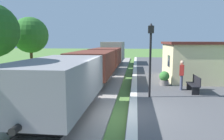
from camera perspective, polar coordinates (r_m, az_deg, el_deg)
ground_plane at (r=8.96m, az=2.92°, el=-12.38°), size 160.00×160.00×0.00m
platform_slab at (r=9.30m, az=23.43°, el=-11.43°), size 6.00×60.00×0.25m
platform_edge_stripe at (r=8.86m, az=5.56°, el=-10.89°), size 0.36×60.00×0.01m
track_ballast at (r=9.38m, az=-12.17°, el=-11.21°), size 3.80×60.00×0.12m
rail_near at (r=9.14m, az=-7.83°, el=-10.75°), size 0.07×60.00×0.14m
rail_far at (r=9.59m, az=-16.34°, el=-10.12°), size 0.07×60.00×0.14m
freight_train at (r=18.48m, az=-2.62°, el=2.72°), size 2.50×26.00×2.72m
station_hut at (r=17.08m, az=19.63°, el=2.46°), size 3.50×5.80×2.78m
bench_near_hut at (r=12.71m, az=20.98°, el=-3.49°), size 0.42×1.50×0.91m
person_waiting at (r=13.07m, az=17.99°, el=-1.00°), size 0.33×0.43×1.71m
potted_planter at (r=14.17m, az=13.68°, el=-2.08°), size 0.64×0.64×0.92m
lamp_post_near at (r=10.85m, az=10.19°, el=6.14°), size 0.28×0.28×3.70m
tree_trackside_far at (r=22.54m, az=-20.84°, el=8.63°), size 3.45×3.45×5.38m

